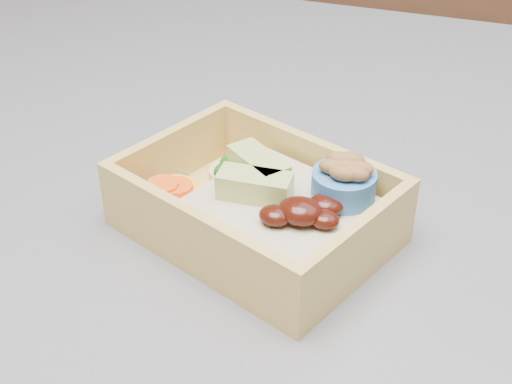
% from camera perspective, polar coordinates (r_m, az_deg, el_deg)
% --- Properties ---
extents(bento_box, '(0.21, 0.18, 0.06)m').
position_cam_1_polar(bento_box, '(0.48, 0.69, -1.27)').
color(bento_box, tan).
rests_on(bento_box, island).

